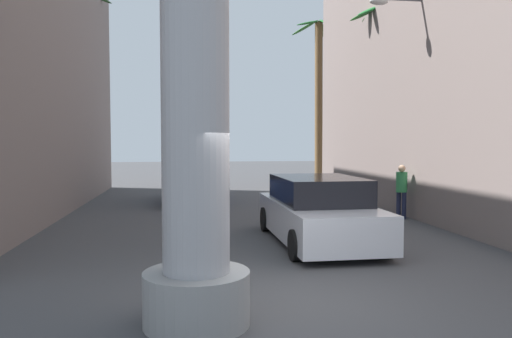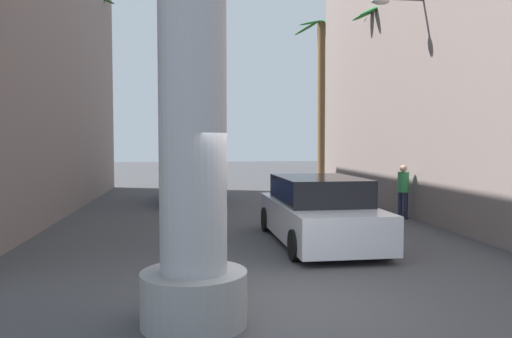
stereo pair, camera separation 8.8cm
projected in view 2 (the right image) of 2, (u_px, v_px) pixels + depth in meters
The scene contains 9 objects.
ground_plane at pixel (231, 211), 17.27m from camera, with size 85.72×85.72×0.00m, color #424244.
street_lamp at pixel (430, 85), 14.88m from camera, with size 2.30×0.28×6.74m.
traffic_light_mast at pixel (39, 66), 10.25m from camera, with size 5.16×0.32×5.54m.
car_lead at pixel (319, 212), 11.75m from camera, with size 2.18×4.88×1.56m.
car_far at pixel (195, 183), 19.87m from camera, with size 2.12×4.79×1.56m.
palm_tree_mid_right at pixel (382, 81), 18.80m from camera, with size 2.38×2.42×7.55m.
palm_tree_far_left at pixel (84, 76), 23.22m from camera, with size 2.69×2.58×9.48m.
palm_tree_far_right at pixel (321, 91), 27.61m from camera, with size 3.10×3.04×9.14m.
pedestrian_mid_right at pixel (403, 187), 15.41m from camera, with size 0.46×0.46×1.67m.
Camera 2 is at (-1.40, -7.13, 2.39)m, focal length 35.00 mm.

